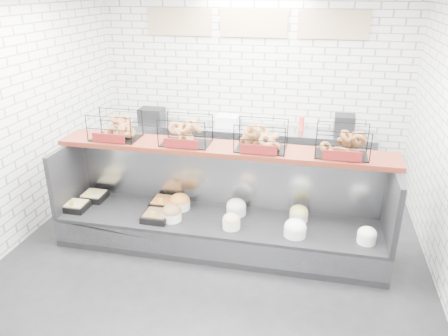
# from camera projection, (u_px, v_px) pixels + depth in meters

# --- Properties ---
(ground) EXTENTS (5.50, 5.50, 0.00)m
(ground) POSITION_uv_depth(u_px,v_px,m) (214.00, 259.00, 5.26)
(ground) COLOR black
(ground) RESTS_ON ground
(room_shell) EXTENTS (5.02, 5.51, 3.01)m
(room_shell) POSITION_uv_depth(u_px,v_px,m) (224.00, 79.00, 5.00)
(room_shell) COLOR silver
(room_shell) RESTS_ON ground
(display_case) EXTENTS (4.00, 0.90, 1.20)m
(display_case) POSITION_uv_depth(u_px,v_px,m) (219.00, 221.00, 5.44)
(display_case) COLOR black
(display_case) RESTS_ON ground
(bagel_shelf) EXTENTS (4.10, 0.50, 0.40)m
(bagel_shelf) POSITION_uv_depth(u_px,v_px,m) (223.00, 137.00, 5.19)
(bagel_shelf) COLOR #4D1910
(bagel_shelf) RESTS_ON display_case
(prep_counter) EXTENTS (4.00, 0.60, 1.20)m
(prep_counter) POSITION_uv_depth(u_px,v_px,m) (247.00, 153.00, 7.26)
(prep_counter) COLOR #93969B
(prep_counter) RESTS_ON ground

